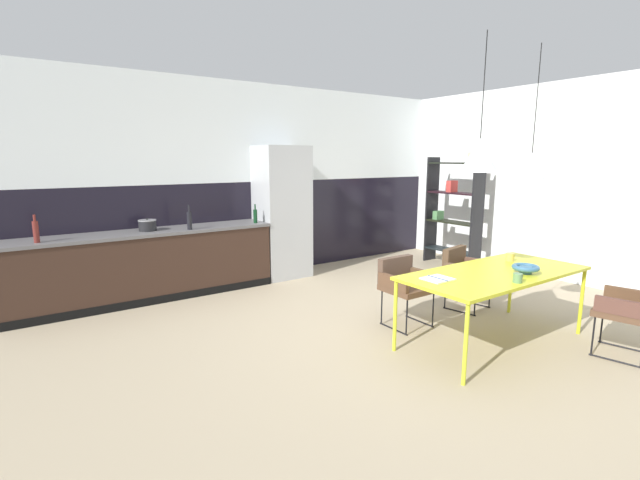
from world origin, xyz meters
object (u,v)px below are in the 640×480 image
(armchair_facing_counter, at_px, (404,280))
(pendant_lamp_over_table_near, at_px, (479,155))
(armchair_head_of_table, at_px, (464,269))
(mug_white_ceramic, at_px, (518,278))
(open_book, at_px, (437,279))
(mug_wide_latte, at_px, (510,257))
(open_shelf_unit, at_px, (453,207))
(bottle_vinegar_dark, at_px, (189,220))
(bottle_oil_tall, at_px, (36,231))
(fruit_bowl, at_px, (526,268))
(pendant_lamp_over_table_far, at_px, (531,167))
(cooking_pot, at_px, (147,225))
(dining_table, at_px, (495,275))
(armchair_by_stool, at_px, (635,305))
(bottle_spice_small, at_px, (255,216))
(refrigerator_column, at_px, (282,212))

(armchair_facing_counter, relative_size, pendant_lamp_over_table_near, 0.63)
(armchair_head_of_table, bearing_deg, mug_white_ceramic, 44.15)
(open_book, xyz_separation_m, mug_wide_latte, (1.22, 0.05, 0.04))
(open_shelf_unit, bearing_deg, mug_white_ceramic, -42.45)
(armchair_facing_counter, xyz_separation_m, bottle_vinegar_dark, (-1.56, 2.34, 0.52))
(mug_white_ceramic, xyz_separation_m, bottle_oil_tall, (-3.44, 3.60, 0.26))
(fruit_bowl, relative_size, open_shelf_unit, 0.13)
(armchair_facing_counter, distance_m, open_book, 0.83)
(mug_wide_latte, relative_size, open_shelf_unit, 0.07)
(bottle_vinegar_dark, xyz_separation_m, pendant_lamp_over_table_far, (2.33, -3.24, 0.70))
(fruit_bowl, relative_size, cooking_pot, 1.12)
(mug_white_ceramic, height_order, bottle_vinegar_dark, bottle_vinegar_dark)
(cooking_pot, bearing_deg, dining_table, -54.68)
(armchair_facing_counter, bearing_deg, fruit_bowl, 117.48)
(dining_table, height_order, armchair_by_stool, armchair_by_stool)
(mug_wide_latte, relative_size, pendant_lamp_over_table_near, 0.11)
(armchair_by_stool, height_order, fruit_bowl, fruit_bowl)
(cooking_pot, height_order, open_shelf_unit, open_shelf_unit)
(armchair_head_of_table, bearing_deg, bottle_oil_tall, -40.75)
(armchair_head_of_table, xyz_separation_m, pendant_lamp_over_table_near, (-1.03, -0.87, 1.35))
(bottle_spice_small, xyz_separation_m, bottle_vinegar_dark, (-0.98, -0.07, 0.02))
(armchair_by_stool, bearing_deg, mug_white_ceramic, 134.13)
(fruit_bowl, bearing_deg, armchair_by_stool, -51.90)
(armchair_facing_counter, relative_size, mug_wide_latte, 5.90)
(dining_table, bearing_deg, armchair_head_of_table, 52.99)
(mug_white_ceramic, xyz_separation_m, pendant_lamp_over_table_far, (0.57, 0.30, 0.96))
(armchair_head_of_table, height_order, pendant_lamp_over_table_far, pendant_lamp_over_table_far)
(dining_table, bearing_deg, pendant_lamp_over_table_near, -177.30)
(refrigerator_column, height_order, pendant_lamp_over_table_far, pendant_lamp_over_table_far)
(fruit_bowl, bearing_deg, dining_table, 129.83)
(fruit_bowl, height_order, bottle_vinegar_dark, bottle_vinegar_dark)
(bottle_spice_small, bearing_deg, pendant_lamp_over_table_near, -80.24)
(dining_table, distance_m, armchair_by_stool, 1.21)
(armchair_by_stool, relative_size, open_book, 3.10)
(armchair_head_of_table, relative_size, pendant_lamp_over_table_far, 0.57)
(mug_white_ceramic, xyz_separation_m, bottle_vinegar_dark, (-1.75, 3.54, 0.25))
(pendant_lamp_over_table_near, height_order, pendant_lamp_over_table_far, same)
(cooking_pot, bearing_deg, armchair_head_of_table, -39.96)
(cooking_pot, xyz_separation_m, pendant_lamp_over_table_near, (2.02, -3.42, 0.87))
(cooking_pot, xyz_separation_m, open_shelf_unit, (4.72, -1.03, 0.03))
(open_shelf_unit, bearing_deg, bottle_spice_small, -105.09)
(fruit_bowl, distance_m, pendant_lamp_over_table_far, 0.98)
(bottle_vinegar_dark, height_order, pendant_lamp_over_table_far, pendant_lamp_over_table_far)
(fruit_bowl, height_order, bottle_oil_tall, bottle_oil_tall)
(bottle_oil_tall, relative_size, pendant_lamp_over_table_near, 0.26)
(armchair_facing_counter, xyz_separation_m, mug_wide_latte, (0.90, -0.67, 0.27))
(pendant_lamp_over_table_far, bearing_deg, open_book, 170.98)
(mug_white_ceramic, height_order, bottle_oil_tall, bottle_oil_tall)
(dining_table, height_order, mug_white_ceramic, mug_white_ceramic)
(armchair_facing_counter, height_order, mug_wide_latte, mug_wide_latte)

